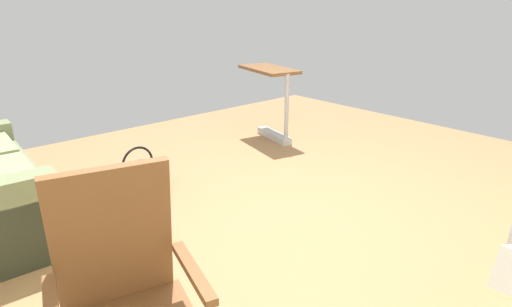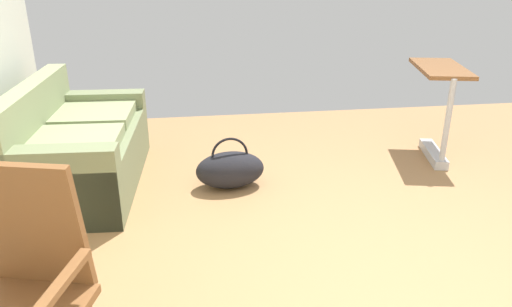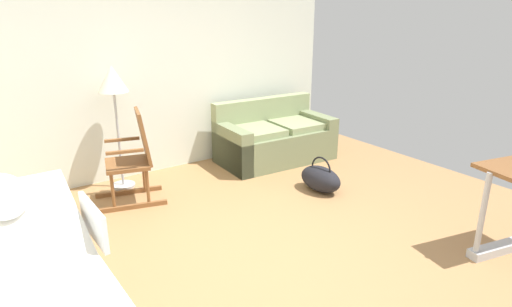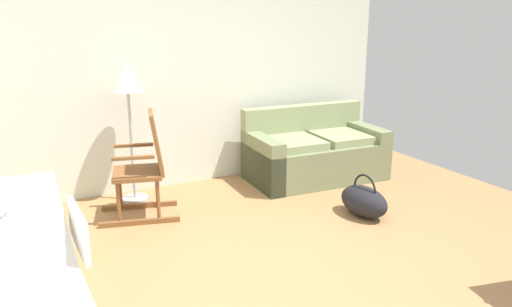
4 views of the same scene
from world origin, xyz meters
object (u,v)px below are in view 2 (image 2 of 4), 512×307
at_px(rocking_chair, 27,296).
at_px(overbed_table, 439,101).
at_px(duffel_bag, 230,169).
at_px(couch, 78,150).

relative_size(rocking_chair, overbed_table, 1.20).
distance_m(rocking_chair, duffel_bag, 2.18).
bearing_deg(duffel_bag, overbed_table, -78.34).
height_order(overbed_table, duffel_bag, overbed_table).
xyz_separation_m(rocking_chair, duffel_bag, (1.91, -0.99, -0.35)).
xyz_separation_m(overbed_table, duffel_bag, (-0.40, 1.96, -0.38)).
height_order(couch, rocking_chair, rocking_chair).
distance_m(couch, overbed_table, 3.19).
height_order(rocking_chair, overbed_table, rocking_chair).
relative_size(rocking_chair, duffel_bag, 1.79).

